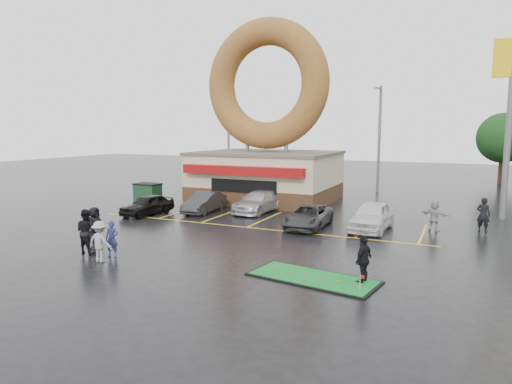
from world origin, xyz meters
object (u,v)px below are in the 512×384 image
at_px(donut_shop, 266,142).
at_px(car_silver, 259,202).
at_px(shell_sign, 511,95).
at_px(car_grey, 308,216).
at_px(car_dgrey, 204,203).
at_px(car_white, 372,216).
at_px(person_cameraman, 364,260).
at_px(person_blue, 112,239).
at_px(streetlight_mid, 379,136).
at_px(streetlight_left, 228,136).
at_px(dumpster, 148,193).
at_px(putting_green, 313,278).
at_px(car_black, 147,205).

xyz_separation_m(donut_shop, car_silver, (1.63, -4.97, -3.78)).
bearing_deg(shell_sign, car_grey, -144.25).
relative_size(car_dgrey, car_white, 0.88).
relative_size(car_grey, person_cameraman, 2.53).
bearing_deg(person_blue, car_dgrey, 84.57).
relative_size(streetlight_mid, car_dgrey, 2.29).
bearing_deg(shell_sign, streetlight_left, 161.01).
distance_m(shell_sign, dumpster, 24.90).
xyz_separation_m(streetlight_left, car_white, (16.39, -14.31, -4.02)).
xyz_separation_m(streetlight_left, person_cameraman, (17.76, -23.14, -3.91)).
bearing_deg(streetlight_left, car_grey, -49.08).
height_order(car_silver, person_blue, person_blue).
relative_size(car_silver, dumpster, 2.61).
height_order(streetlight_left, person_cameraman, streetlight_left).
bearing_deg(car_silver, donut_shop, 113.63).
relative_size(shell_sign, dumpster, 5.89).
bearing_deg(car_white, dumpster, 173.23).
bearing_deg(car_grey, person_blue, -124.68).
xyz_separation_m(streetlight_mid, putting_green, (2.00, -24.40, -4.74)).
height_order(streetlight_left, streetlight_mid, same).
relative_size(car_dgrey, dumpster, 2.19).
relative_size(shell_sign, streetlight_mid, 1.18).
relative_size(shell_sign, putting_green, 2.15).
distance_m(shell_sign, streetlight_mid, 12.93).
bearing_deg(streetlight_left, donut_shop, -44.78).
xyz_separation_m(streetlight_mid, car_black, (-11.37, -16.81, -4.13)).
bearing_deg(car_white, putting_green, -89.77).
distance_m(shell_sign, car_white, 11.33).
bearing_deg(streetlight_left, car_dgrey, -68.01).
bearing_deg(dumpster, donut_shop, 32.25).
bearing_deg(dumpster, person_blue, -55.76).
distance_m(donut_shop, streetlight_mid, 10.59).
xyz_separation_m(streetlight_mid, car_silver, (-5.37, -12.92, -4.10)).
distance_m(car_black, dumpster, 5.47).
bearing_deg(streetlight_mid, car_silver, -112.57).
bearing_deg(putting_green, car_grey, 109.45).
distance_m(car_white, dumpster, 17.33).
bearing_deg(car_black, putting_green, -22.04).
xyz_separation_m(car_silver, car_white, (7.76, -2.39, 0.08)).
relative_size(shell_sign, car_white, 2.37).
bearing_deg(streetlight_mid, person_cameraman, -81.14).
distance_m(donut_shop, car_white, 12.49).
distance_m(car_black, putting_green, 15.39).
bearing_deg(person_cameraman, dumpster, -106.58).
distance_m(shell_sign, putting_green, 18.51).
distance_m(person_cameraman, dumpster, 21.85).
xyz_separation_m(car_black, person_cameraman, (15.13, -7.33, 0.22)).
height_order(car_grey, person_cameraman, person_cameraman).
bearing_deg(streetlight_left, car_silver, -54.08).
distance_m(streetlight_mid, car_grey, 16.63).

